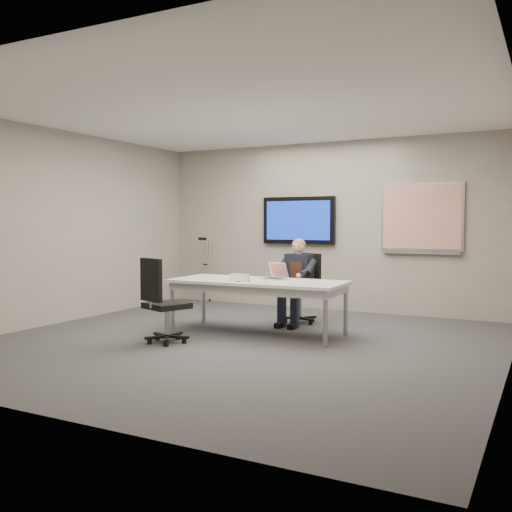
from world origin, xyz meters
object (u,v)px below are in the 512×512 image
at_px(office_chair_near, 164,317).
at_px(conference_table, 258,286).
at_px(seated_person, 295,290).
at_px(laptop, 276,275).
at_px(office_chair_far, 302,301).

bearing_deg(office_chair_near, conference_table, -104.68).
relative_size(seated_person, laptop, 3.24).
xyz_separation_m(office_chair_near, seated_person, (0.91, 1.85, 0.17)).
xyz_separation_m(office_chair_far, laptop, (-0.04, -0.81, 0.45)).
bearing_deg(office_chair_far, office_chair_near, -93.79).
distance_m(office_chair_near, seated_person, 2.07).
bearing_deg(office_chair_near, seated_person, -95.62).
bearing_deg(laptop, conference_table, -104.74).
height_order(conference_table, office_chair_far, office_chair_far).
bearing_deg(office_chair_near, laptop, -104.39).
height_order(conference_table, office_chair_near, office_chair_near).
xyz_separation_m(conference_table, seated_person, (0.17, 0.81, -0.13)).
bearing_deg(office_chair_far, laptop, -72.31).
height_order(conference_table, seated_person, seated_person).
distance_m(office_chair_far, seated_person, 0.29).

